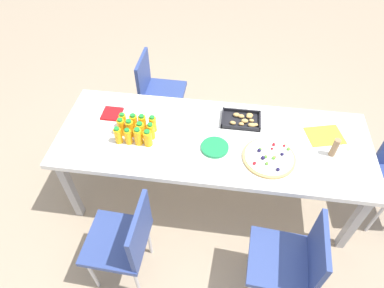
# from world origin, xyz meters

# --- Properties ---
(ground_plane) EXTENTS (12.00, 12.00, 0.00)m
(ground_plane) POSITION_xyz_m (0.00, 0.00, 0.00)
(ground_plane) COLOR tan
(party_table) EXTENTS (2.32, 0.84, 0.73)m
(party_table) POSITION_xyz_m (0.00, 0.00, 0.67)
(party_table) COLOR white
(party_table) RESTS_ON ground_plane
(chair_far_left) EXTENTS (0.41, 0.41, 0.83)m
(chair_far_left) POSITION_xyz_m (-0.62, 0.81, 0.50)
(chair_far_left) COLOR #33478C
(chair_far_left) RESTS_ON ground_plane
(chair_near_right) EXTENTS (0.43, 0.43, 0.83)m
(chair_near_right) POSITION_xyz_m (0.58, -0.75, 0.50)
(chair_near_right) COLOR #33478C
(chair_near_right) RESTS_ON ground_plane
(chair_near_left) EXTENTS (0.41, 0.41, 0.83)m
(chair_near_left) POSITION_xyz_m (-0.50, -0.77, 0.50)
(chair_near_left) COLOR #33478C
(chair_near_left) RESTS_ON ground_plane
(juice_bottle_0) EXTENTS (0.05, 0.05, 0.14)m
(juice_bottle_0) POSITION_xyz_m (-0.68, -0.13, 0.80)
(juice_bottle_0) COLOR #FAAE14
(juice_bottle_0) RESTS_ON party_table
(juice_bottle_1) EXTENTS (0.05, 0.05, 0.14)m
(juice_bottle_1) POSITION_xyz_m (-0.61, -0.13, 0.80)
(juice_bottle_1) COLOR #FAAD14
(juice_bottle_1) RESTS_ON party_table
(juice_bottle_2) EXTENTS (0.06, 0.06, 0.15)m
(juice_bottle_2) POSITION_xyz_m (-0.53, -0.12, 0.80)
(juice_bottle_2) COLOR #FAAD14
(juice_bottle_2) RESTS_ON party_table
(juice_bottle_3) EXTENTS (0.06, 0.06, 0.14)m
(juice_bottle_3) POSITION_xyz_m (-0.46, -0.13, 0.80)
(juice_bottle_3) COLOR #F9AC14
(juice_bottle_3) RESTS_ON party_table
(juice_bottle_4) EXTENTS (0.06, 0.06, 0.15)m
(juice_bottle_4) POSITION_xyz_m (-0.68, -0.05, 0.80)
(juice_bottle_4) COLOR #F9AD14
(juice_bottle_4) RESTS_ON party_table
(juice_bottle_5) EXTENTS (0.06, 0.06, 0.15)m
(juice_bottle_5) POSITION_xyz_m (-0.61, -0.05, 0.80)
(juice_bottle_5) COLOR #FAAC14
(juice_bottle_5) RESTS_ON party_table
(juice_bottle_6) EXTENTS (0.06, 0.06, 0.14)m
(juice_bottle_6) POSITION_xyz_m (-0.53, -0.06, 0.80)
(juice_bottle_6) COLOR #FAAD14
(juice_bottle_6) RESTS_ON party_table
(juice_bottle_7) EXTENTS (0.06, 0.06, 0.14)m
(juice_bottle_7) POSITION_xyz_m (-0.45, -0.05, 0.80)
(juice_bottle_7) COLOR #FAAC14
(juice_bottle_7) RESTS_ON party_table
(juice_bottle_8) EXTENTS (0.05, 0.05, 0.14)m
(juice_bottle_8) POSITION_xyz_m (-0.69, 0.02, 0.80)
(juice_bottle_8) COLOR #F9AE14
(juice_bottle_8) RESTS_ON party_table
(juice_bottle_9) EXTENTS (0.06, 0.06, 0.14)m
(juice_bottle_9) POSITION_xyz_m (-0.60, 0.03, 0.80)
(juice_bottle_9) COLOR #F9AE14
(juice_bottle_9) RESTS_ON party_table
(juice_bottle_10) EXTENTS (0.06, 0.06, 0.13)m
(juice_bottle_10) POSITION_xyz_m (-0.54, 0.03, 0.80)
(juice_bottle_10) COLOR #F9AD14
(juice_bottle_10) RESTS_ON party_table
(juice_bottle_11) EXTENTS (0.05, 0.05, 0.14)m
(juice_bottle_11) POSITION_xyz_m (-0.46, 0.02, 0.80)
(juice_bottle_11) COLOR #F9AC14
(juice_bottle_11) RESTS_ON party_table
(fruit_pizza) EXTENTS (0.37, 0.37, 0.05)m
(fruit_pizza) POSITION_xyz_m (0.40, -0.14, 0.75)
(fruit_pizza) COLOR tan
(fruit_pizza) RESTS_ON party_table
(snack_tray) EXTENTS (0.30, 0.21, 0.04)m
(snack_tray) POSITION_xyz_m (0.21, 0.21, 0.75)
(snack_tray) COLOR black
(snack_tray) RESTS_ON party_table
(plate_stack) EXTENTS (0.20, 0.20, 0.02)m
(plate_stack) POSITION_xyz_m (0.02, -0.10, 0.74)
(plate_stack) COLOR #1E8C4C
(plate_stack) RESTS_ON party_table
(napkin_stack) EXTENTS (0.15, 0.15, 0.02)m
(napkin_stack) POSITION_xyz_m (-0.82, 0.15, 0.74)
(napkin_stack) COLOR red
(napkin_stack) RESTS_ON party_table
(cardboard_tube) EXTENTS (0.04, 0.04, 0.15)m
(cardboard_tube) POSITION_xyz_m (0.85, -0.05, 0.81)
(cardboard_tube) COLOR #9E7A56
(cardboard_tube) RESTS_ON party_table
(paper_folder) EXTENTS (0.30, 0.26, 0.01)m
(paper_folder) POSITION_xyz_m (0.82, 0.14, 0.74)
(paper_folder) COLOR yellow
(paper_folder) RESTS_ON party_table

